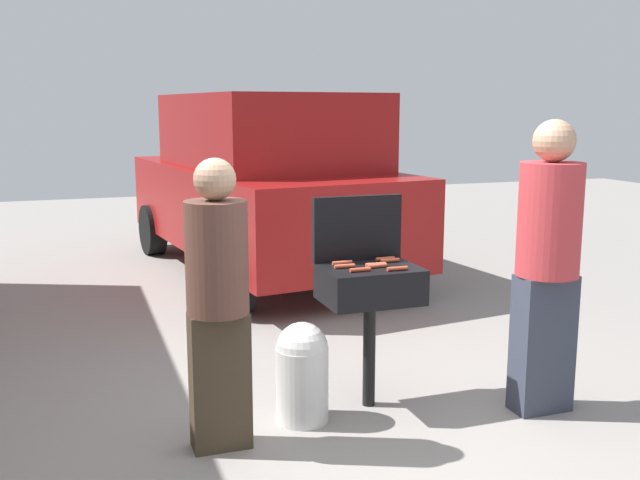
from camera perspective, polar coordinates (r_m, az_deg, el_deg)
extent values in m
plane|color=gray|center=(4.45, 1.98, -14.66)|extent=(24.00, 24.00, 0.00)
cylinder|color=black|center=(4.68, 3.88, -8.88)|extent=(0.08, 0.08, 0.69)
cube|color=black|center=(4.55, 3.95, -3.48)|extent=(0.60, 0.44, 0.22)
cube|color=black|center=(4.68, 2.94, 0.93)|extent=(0.60, 0.05, 0.42)
cylinder|color=#AD4228|center=(4.39, 3.17, -2.34)|extent=(0.13, 0.03, 0.03)
cylinder|color=#C6593D|center=(4.54, 4.38, -1.94)|extent=(0.13, 0.03, 0.03)
cylinder|color=#B74C33|center=(4.58, 1.75, -1.79)|extent=(0.13, 0.03, 0.03)
cylinder|color=#AD4228|center=(4.71, 5.13, -1.48)|extent=(0.13, 0.03, 0.03)
cylinder|color=#AD4228|center=(4.44, 6.08, -2.24)|extent=(0.13, 0.03, 0.03)
cylinder|color=#B74C33|center=(4.50, 4.48, -2.04)|extent=(0.13, 0.03, 0.03)
cylinder|color=#B74C33|center=(4.48, 1.94, -2.06)|extent=(0.13, 0.03, 0.03)
cylinder|color=#B74C33|center=(4.67, 5.48, -1.60)|extent=(0.13, 0.03, 0.03)
cylinder|color=silver|center=(4.49, -1.40, -11.25)|extent=(0.32, 0.32, 0.46)
sphere|color=silver|center=(4.41, -1.42, -8.47)|extent=(0.31, 0.31, 0.31)
cube|color=#3F3323|center=(4.14, -7.84, -10.87)|extent=(0.32, 0.18, 0.78)
cylinder|color=brown|center=(3.95, -8.09, -1.38)|extent=(0.34, 0.34, 0.62)
sphere|color=tan|center=(3.88, -8.25, 4.73)|extent=(0.23, 0.23, 0.23)
cube|color=#333847|center=(4.78, 17.05, -7.76)|extent=(0.36, 0.20, 0.87)
cylinder|color=#B23338|center=(4.60, 17.57, 1.54)|extent=(0.38, 0.38, 0.69)
sphere|color=tan|center=(4.55, 17.90, 7.41)|extent=(0.25, 0.25, 0.25)
cube|color=maroon|center=(8.38, -4.56, 2.74)|extent=(2.45, 4.61, 0.90)
cube|color=maroon|center=(8.13, -4.11, 8.52)|extent=(2.08, 2.81, 0.80)
cylinder|color=black|center=(7.52, 6.35, -1.66)|extent=(0.30, 0.66, 0.64)
cylinder|color=black|center=(6.73, -6.69, -3.11)|extent=(0.30, 0.66, 0.64)
cylinder|color=black|center=(10.20, -3.08, 1.58)|extent=(0.30, 0.66, 0.64)
cylinder|color=black|center=(9.63, -12.97, 0.80)|extent=(0.30, 0.66, 0.64)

